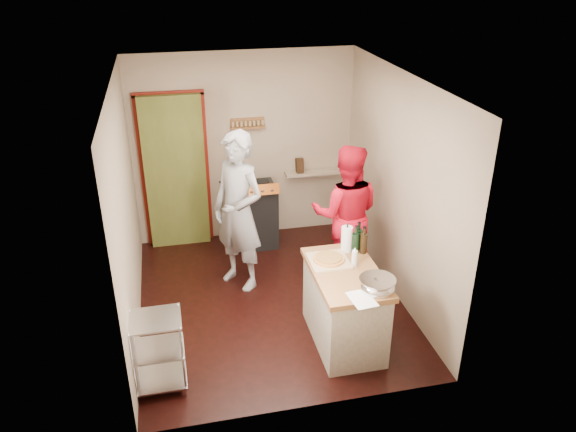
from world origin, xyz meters
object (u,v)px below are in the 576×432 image
object	(u,v)px
stove	(254,214)
person_stripe	(238,212)
wire_shelving	(158,350)
person_red	(346,214)
island	(345,304)

from	to	relation	value
stove	person_stripe	bearing A→B (deg)	-108.53
person_stripe	stove	bearing A→B (deg)	121.82
wire_shelving	person_stripe	bearing A→B (deg)	58.71
stove	person_red	size ratio (longest dim) A/B	0.58
wire_shelving	person_red	size ratio (longest dim) A/B	0.46
island	person_red	distance (m)	1.34
stove	island	world-z (taller)	island
stove	wire_shelving	bearing A→B (deg)	-116.85
stove	person_stripe	distance (m)	1.15
island	person_red	xyz separation A→B (m)	(0.38, 1.22, 0.42)
person_red	island	bearing A→B (deg)	90.13
island	person_stripe	world-z (taller)	person_stripe
person_red	stove	bearing A→B (deg)	-31.84
wire_shelving	person_red	xyz separation A→B (m)	(2.28, 1.52, 0.43)
stove	person_stripe	xyz separation A→B (m)	(-0.33, -0.98, 0.52)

